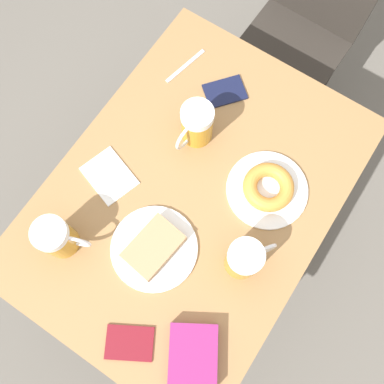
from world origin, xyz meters
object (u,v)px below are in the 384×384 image
Objects in this scene: beer_mug_center at (196,124)px; napkin_folded at (109,176)px; fork at (185,66)px; passport_far_edge at (130,343)px; passport_near_edge at (225,92)px; beer_mug_left at (57,238)px; beer_mug_right at (245,259)px; plate_with_donut at (268,188)px; blue_pouch at (193,355)px; chair at (307,19)px; plate_with_cake at (154,248)px.

napkin_folded is at bearing -119.24° from beer_mug_center.
fork is 0.86m from passport_far_edge.
beer_mug_center is at bearing -88.32° from passport_near_edge.
beer_mug_left reaches higher than fork.
beer_mug_left reaches higher than napkin_folded.
beer_mug_right is at bearing -0.14° from napkin_folded.
plate_with_donut is 1.67× the size of beer_mug_right.
passport_far_edge is at bearing -156.24° from blue_pouch.
beer_mug_right is 0.72× the size of blue_pouch.
beer_mug_left is 0.87× the size of fork.
beer_mug_center is at bearing 106.91° from passport_far_edge.
plate_with_donut is 1.46× the size of fork.
beer_mug_left and beer_mug_right have the same top height.
plate_with_donut is at bearing -36.88° from passport_near_edge.
beer_mug_center reaches higher than passport_far_edge.
beer_mug_right reaches higher than plate_with_donut.
beer_mug_right is 0.65m from fork.
chair is 3.59× the size of plate_with_cake.
plate_with_donut is 0.23m from beer_mug_right.
chair is at bearing 106.41° from plate_with_donut.
passport_far_edge is 0.77× the size of blue_pouch.
beer_mug_right reaches higher than fork.
passport_near_edge reaches higher than fork.
beer_mug_right is at bearing -77.53° from plate_with_donut.
napkin_folded is at bearing 156.24° from plate_with_cake.
blue_pouch is at bearing -85.94° from beer_mug_right.
beer_mug_left is 0.47m from blue_pouch.
plate_with_donut is at bearing -7.22° from beer_mug_center.
chair is 1.28m from beer_mug_left.
beer_mug_center is at bearing 104.85° from plate_with_cake.
beer_mug_center reaches higher than fork.
plate_with_cake is 1.60× the size of passport_near_edge.
beer_mug_right is at bearing -42.32° from fork.
chair is at bearing 85.70° from passport_near_edge.
beer_mug_left is 0.24m from napkin_folded.
passport_near_edge is 0.77× the size of blue_pouch.
plate_with_cake is 0.25m from beer_mug_right.
plate_with_cake is 1.70× the size of beer_mug_center.
plate_with_donut is at bearing 61.56° from plate_with_cake.
plate_with_donut reaches higher than blue_pouch.
beer_mug_left is 0.67m from passport_near_edge.
plate_with_cake is at bearing -64.64° from fork.
beer_mug_left is 0.94× the size of passport_near_edge.
blue_pouch is (0.50, -0.71, 0.02)m from fork.
napkin_folded is at bearing -87.46° from fork.
beer_mug_left is 0.67m from fork.
beer_mug_center is (-0.04, -0.75, 0.30)m from chair.
passport_far_edge is (0.19, -0.77, 0.00)m from passport_near_edge.
blue_pouch is (0.47, -0.05, -0.05)m from beer_mug_left.
chair is at bearing 70.66° from fork.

